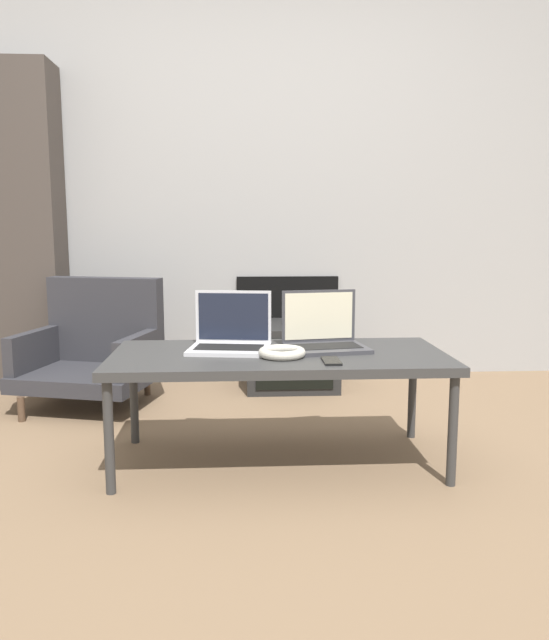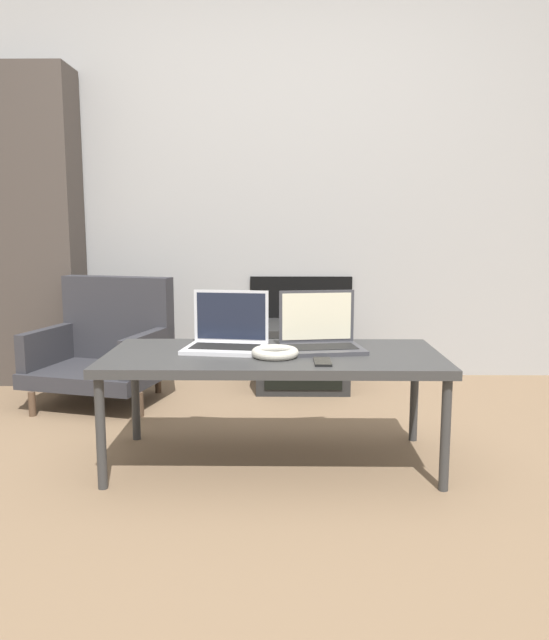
{
  "view_description": "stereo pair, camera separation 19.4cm",
  "coord_description": "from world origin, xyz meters",
  "px_view_note": "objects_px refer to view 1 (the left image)",
  "views": [
    {
      "loc": [
        -0.16,
        -2.12,
        0.96
      ],
      "look_at": [
        0.0,
        0.61,
        0.54
      ],
      "focal_mm": 35.0,
      "sensor_mm": 36.0,
      "label": 1
    },
    {
      "loc": [
        0.04,
        -2.13,
        0.96
      ],
      "look_at": [
        0.0,
        0.61,
        0.54
      ],
      "focal_mm": 35.0,
      "sensor_mm": 36.0,
      "label": 2
    }
  ],
  "objects_px": {
    "headphones": "(282,352)",
    "phone": "(331,361)",
    "laptop_right": "(324,336)",
    "armchair": "(96,348)",
    "tv": "(291,355)",
    "laptop_left": "(231,337)"
  },
  "relations": [
    {
      "from": "tv",
      "to": "armchair",
      "type": "xyz_separation_m",
      "value": [
        -1.09,
        -0.31,
        0.12
      ]
    },
    {
      "from": "laptop_right",
      "to": "armchair",
      "type": "relative_size",
      "value": 0.46
    },
    {
      "from": "phone",
      "to": "armchair",
      "type": "relative_size",
      "value": 0.18
    },
    {
      "from": "armchair",
      "to": "headphones",
      "type": "bearing_deg",
      "value": -32.17
    },
    {
      "from": "laptop_left",
      "to": "tv",
      "type": "bearing_deg",
      "value": 81.49
    },
    {
      "from": "laptop_right",
      "to": "phone",
      "type": "distance_m",
      "value": 0.27
    },
    {
      "from": "laptop_right",
      "to": "armchair",
      "type": "xyz_separation_m",
      "value": [
        -1.13,
        0.85,
        -0.2
      ]
    },
    {
      "from": "laptop_right",
      "to": "headphones",
      "type": "relative_size",
      "value": 1.93
    },
    {
      "from": "tv",
      "to": "laptop_left",
      "type": "bearing_deg",
      "value": -106.66
    },
    {
      "from": "laptop_right",
      "to": "tv",
      "type": "distance_m",
      "value": 1.2
    },
    {
      "from": "headphones",
      "to": "tv",
      "type": "bearing_deg",
      "value": 83.66
    },
    {
      "from": "headphones",
      "to": "tv",
      "type": "xyz_separation_m",
      "value": [
        0.15,
        1.32,
        -0.29
      ]
    },
    {
      "from": "headphones",
      "to": "laptop_right",
      "type": "bearing_deg",
      "value": 41.73
    },
    {
      "from": "laptop_left",
      "to": "laptop_right",
      "type": "bearing_deg",
      "value": 8.13
    },
    {
      "from": "laptop_left",
      "to": "phone",
      "type": "relative_size",
      "value": 2.56
    },
    {
      "from": "phone",
      "to": "tv",
      "type": "xyz_separation_m",
      "value": [
        -0.03,
        1.42,
        -0.27
      ]
    },
    {
      "from": "laptop_right",
      "to": "tv",
      "type": "height_order",
      "value": "laptop_right"
    },
    {
      "from": "headphones",
      "to": "phone",
      "type": "relative_size",
      "value": 1.34
    },
    {
      "from": "laptop_right",
      "to": "headphones",
      "type": "height_order",
      "value": "laptop_right"
    },
    {
      "from": "laptop_right",
      "to": "tv",
      "type": "xyz_separation_m",
      "value": [
        -0.04,
        1.16,
        -0.32
      ]
    },
    {
      "from": "headphones",
      "to": "phone",
      "type": "bearing_deg",
      "value": -29.78
    },
    {
      "from": "headphones",
      "to": "armchair",
      "type": "bearing_deg",
      "value": 132.98
    }
  ]
}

